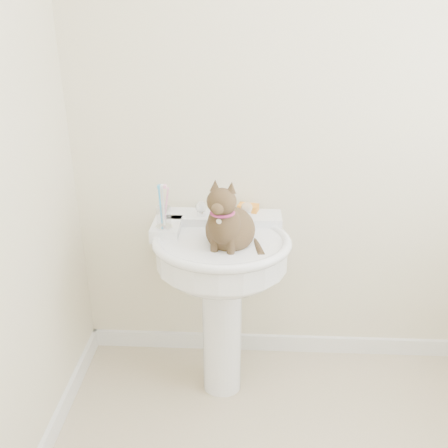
# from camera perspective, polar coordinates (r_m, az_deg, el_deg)

# --- Properties ---
(wall_back) EXTENTS (2.20, 0.00, 2.50)m
(wall_back) POSITION_cam_1_polar(r_m,az_deg,el_deg) (2.20, 10.98, 12.59)
(wall_back) COLOR beige
(wall_back) RESTS_ON ground
(baseboard_back) EXTENTS (2.20, 0.02, 0.09)m
(baseboard_back) POSITION_cam_1_polar(r_m,az_deg,el_deg) (2.70, 8.96, -13.35)
(baseboard_back) COLOR white
(baseboard_back) RESTS_ON floor
(pedestal_sink) EXTENTS (0.59, 0.58, 0.81)m
(pedestal_sink) POSITION_cam_1_polar(r_m,az_deg,el_deg) (2.12, -0.31, -5.14)
(pedestal_sink) COLOR white
(pedestal_sink) RESTS_ON floor
(faucet) EXTENTS (0.28, 0.12, 0.14)m
(faucet) POSITION_cam_1_polar(r_m,az_deg,el_deg) (2.16, -0.05, 1.71)
(faucet) COLOR silver
(faucet) RESTS_ON pedestal_sink
(soap_bar) EXTENTS (0.10, 0.08, 0.03)m
(soap_bar) POSITION_cam_1_polar(r_m,az_deg,el_deg) (2.24, 2.78, 1.87)
(soap_bar) COLOR orange
(soap_bar) RESTS_ON pedestal_sink
(toothbrush_cup) EXTENTS (0.07, 0.07, 0.18)m
(toothbrush_cup) POSITION_cam_1_polar(r_m,az_deg,el_deg) (2.07, -6.88, 0.81)
(toothbrush_cup) COLOR silver
(toothbrush_cup) RESTS_ON pedestal_sink
(cat) EXTENTS (0.22, 0.28, 0.41)m
(cat) POSITION_cam_1_polar(r_m,az_deg,el_deg) (1.99, 0.59, -0.21)
(cat) COLOR #503923
(cat) RESTS_ON pedestal_sink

